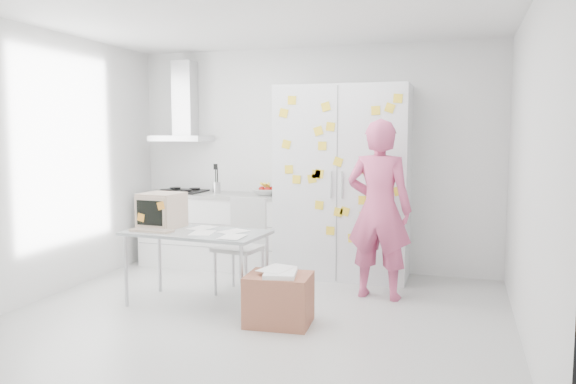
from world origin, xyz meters
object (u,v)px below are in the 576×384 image
(cardboard_box, at_px, (279,298))
(person, at_px, (379,210))
(desk, at_px, (174,220))
(chair, at_px, (243,239))

(cardboard_box, bearing_deg, person, 56.24)
(desk, distance_m, cardboard_box, 1.37)
(person, height_order, chair, person)
(person, xyz_separation_m, cardboard_box, (-0.71, -1.06, -0.67))
(person, bearing_deg, chair, 14.06)
(chair, height_order, cardboard_box, chair)
(desk, xyz_separation_m, chair, (0.51, 0.54, -0.26))
(person, relative_size, chair, 1.83)
(desk, bearing_deg, cardboard_box, -11.46)
(chair, bearing_deg, person, 15.41)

